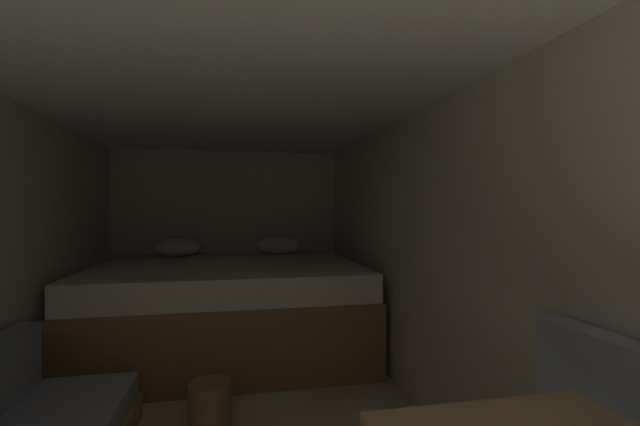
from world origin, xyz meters
The scene contains 5 objects.
wall_back centered at (0.00, 4.55, 0.98)m, with size 2.57×0.05×1.96m, color beige.
wall_right centered at (1.26, 1.93, 0.98)m, with size 0.05×5.19×1.96m, color beige.
ceiling_slab centered at (0.00, 1.93, 1.98)m, with size 2.57×5.19×0.05m, color white.
bed centered at (0.00, 3.57, 0.41)m, with size 2.35×1.83×1.00m.
wicker_basket centered at (-0.10, 2.26, 0.13)m, with size 0.26×0.26×0.26m.
Camera 1 is at (0.04, -0.38, 1.31)m, focal length 23.87 mm.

